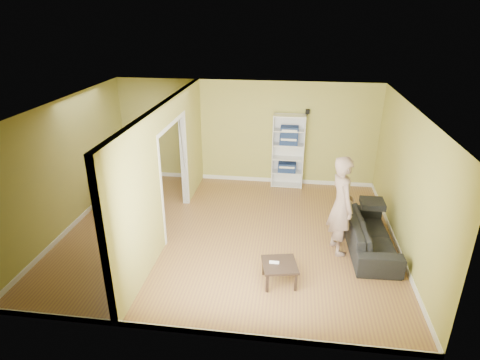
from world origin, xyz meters
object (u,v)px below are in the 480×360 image
dining_table (121,175)px  person (342,197)px  sofa (371,230)px  chair_far (130,172)px  bookshelf (288,151)px  chair_left (89,182)px  chair_near (115,194)px  coffee_table (280,266)px

dining_table → person: bearing=-16.8°
sofa → chair_far: size_ratio=1.95×
bookshelf → chair_far: size_ratio=1.78×
chair_left → chair_near: bearing=61.2°
person → bookshelf: 3.10m
person → dining_table: (-4.77, 1.44, -0.43)m
sofa → chair_near: (-5.28, 0.67, 0.09)m
person → chair_far: size_ratio=2.11×
chair_far → chair_left: bearing=26.3°
dining_table → chair_near: (0.09, -0.62, -0.19)m
coffee_table → person: bearing=47.3°
person → chair_left: size_ratio=2.28×
chair_left → sofa: bearing=81.8°
dining_table → chair_near: size_ratio=1.25×
chair_left → chair_far: 0.98m
coffee_table → chair_left: chair_left is taller
chair_left → chair_near: size_ratio=1.00×
person → bookshelf: bearing=3.5°
coffee_table → chair_near: 4.14m
chair_left → coffee_table: bearing=64.2°
coffee_table → chair_far: (-3.75, 3.08, 0.21)m
person → chair_left: person is taller
bookshelf → coffee_table: 4.08m
bookshelf → chair_near: bookshelf is taller
bookshelf → chair_far: (-3.76, -0.96, -0.40)m
coffee_table → chair_near: chair_near is taller
bookshelf → chair_near: (-3.66, -2.09, -0.44)m
person → chair_near: person is taller
person → bookshelf: (-1.02, 2.92, -0.17)m
dining_table → chair_near: bearing=-81.4°
sofa → bookshelf: size_ratio=1.10×
person → bookshelf: size_ratio=1.19×
bookshelf → coffee_table: bearing=-90.1°
bookshelf → coffee_table: size_ratio=3.35×
coffee_table → chair_near: bearing=152.0°
sofa → bookshelf: bookshelf is taller
sofa → dining_table: sofa is taller
sofa → chair_far: chair_far is taller
sofa → chair_far: 5.68m
person → chair_far: 5.20m
dining_table → chair_left: bearing=-174.8°
dining_table → chair_near: chair_near is taller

